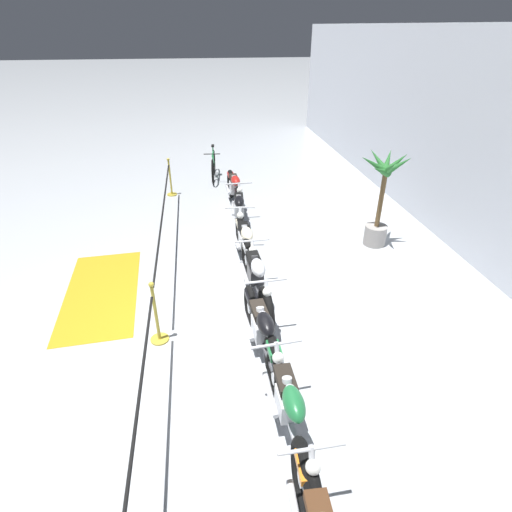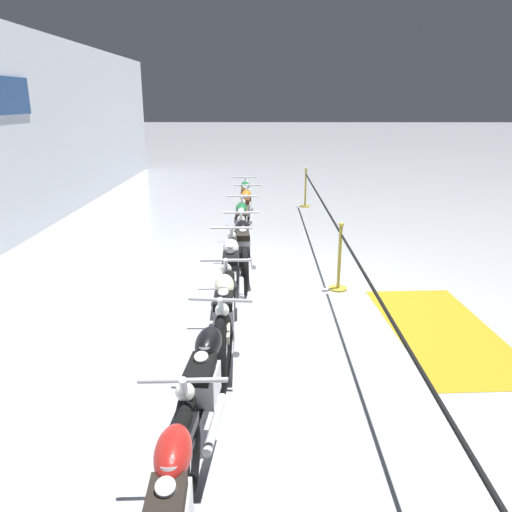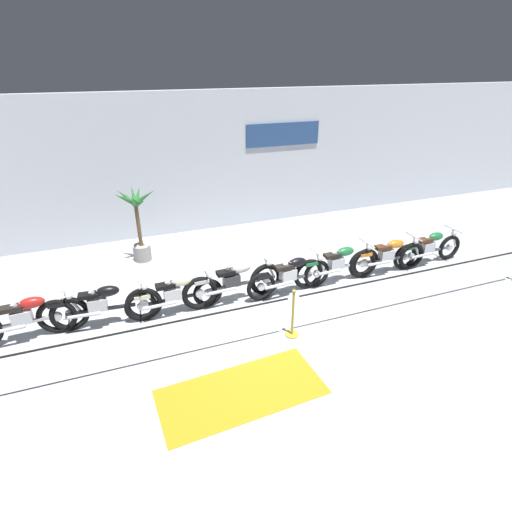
% 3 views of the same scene
% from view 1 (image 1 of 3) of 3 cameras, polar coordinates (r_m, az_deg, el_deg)
% --- Properties ---
extents(ground_plane, '(120.00, 120.00, 0.00)m').
position_cam_1_polar(ground_plane, '(6.39, -4.28, -10.51)').
color(ground_plane, '#B2B7BC').
extents(motorcycle_red_0, '(2.30, 0.62, 0.96)m').
position_cam_1_polar(motorcycle_red_0, '(10.39, -3.05, 9.33)').
color(motorcycle_red_0, black).
rests_on(motorcycle_red_0, ground).
extents(motorcycle_black_1, '(2.44, 0.62, 0.96)m').
position_cam_1_polar(motorcycle_black_1, '(9.12, -2.42, 6.32)').
color(motorcycle_black_1, black).
rests_on(motorcycle_black_1, ground).
extents(motorcycle_cream_2, '(2.13, 0.62, 0.91)m').
position_cam_1_polar(motorcycle_cream_2, '(7.79, -1.50, 1.74)').
color(motorcycle_cream_2, black).
rests_on(motorcycle_cream_2, ground).
extents(motorcycle_silver_3, '(2.38, 0.62, 0.98)m').
position_cam_1_polar(motorcycle_silver_3, '(6.65, -0.02, -3.33)').
color(motorcycle_silver_3, black).
rests_on(motorcycle_silver_3, ground).
extents(motorcycle_black_4, '(2.17, 0.62, 0.93)m').
position_cam_1_polar(motorcycle_black_4, '(5.61, 0.87, -11.00)').
color(motorcycle_black_4, black).
rests_on(motorcycle_black_4, ground).
extents(motorcycle_green_5, '(2.37, 0.62, 0.96)m').
position_cam_1_polar(motorcycle_green_5, '(4.72, 4.64, -21.18)').
color(motorcycle_green_5, black).
rests_on(motorcycle_green_5, ground).
extents(bicycle, '(1.75, 0.48, 0.97)m').
position_cam_1_polar(bicycle, '(12.69, -6.10, 12.69)').
color(bicycle, black).
rests_on(bicycle, ground).
extents(potted_palm_left_of_row, '(1.09, 1.02, 2.04)m').
position_cam_1_polar(potted_palm_left_of_row, '(8.70, 17.38, 7.62)').
color(potted_palm_left_of_row, gray).
rests_on(potted_palm_left_of_row, ground).
extents(stanchion_far_left, '(12.28, 0.28, 1.05)m').
position_cam_1_polar(stanchion_far_left, '(7.12, -13.64, 0.63)').
color(stanchion_far_left, gold).
rests_on(stanchion_far_left, ground).
extents(stanchion_mid_left, '(0.28, 0.28, 1.05)m').
position_cam_1_polar(stanchion_mid_left, '(6.16, -13.96, -9.05)').
color(stanchion_mid_left, gold).
rests_on(stanchion_mid_left, ground).
extents(floor_banner, '(2.81, 1.40, 0.01)m').
position_cam_1_polar(floor_banner, '(7.71, -21.19, -4.81)').
color(floor_banner, '#B78E19').
rests_on(floor_banner, ground).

